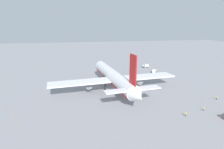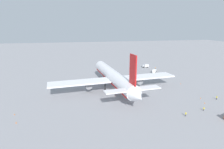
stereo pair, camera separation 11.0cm
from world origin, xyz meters
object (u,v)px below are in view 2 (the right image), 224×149
service_truck_1 (154,71)px  service_truck_3 (146,66)px  traffic_cone_1 (14,114)px  traffic_cone_4 (16,123)px  ground_worker_1 (155,68)px  traffic_cone_2 (200,98)px  ground_worker_0 (204,109)px  ground_worker_3 (186,114)px  traffic_cone_0 (181,84)px  ground_worker_2 (217,98)px  airliner (114,77)px  traffic_cone_3 (205,103)px

service_truck_1 → service_truck_3: (17.96, -0.54, 0.06)m
traffic_cone_1 → traffic_cone_4: 7.45m
ground_worker_1 → traffic_cone_2: ground_worker_1 is taller
traffic_cone_1 → service_truck_1: bearing=-58.2°
ground_worker_0 → traffic_cone_2: (11.60, -7.23, -0.55)m
service_truck_3 → ground_worker_3: bearing=168.1°
service_truck_1 → ground_worker_3: service_truck_1 is taller
traffic_cone_1 → traffic_cone_2: 81.67m
service_truck_1 → traffic_cone_0: (-28.70, -3.67, -1.12)m
ground_worker_0 → ground_worker_3: bearing=105.1°
ground_worker_0 → ground_worker_2: size_ratio=0.91×
ground_worker_3 → service_truck_1: bearing=-14.6°
ground_worker_1 → traffic_cone_4: (-67.80, 84.69, -0.60)m
service_truck_1 → ground_worker_1: service_truck_1 is taller
traffic_cone_0 → traffic_cone_1: same height
service_truck_3 → ground_worker_1: 9.19m
traffic_cone_1 → service_truck_3: bearing=-50.2°
ground_worker_0 → ground_worker_3: ground_worker_3 is taller
airliner → ground_worker_0: 45.25m
service_truck_3 → traffic_cone_1: service_truck_3 is taller
ground_worker_1 → traffic_cone_0: 39.04m
airliner → service_truck_1: size_ratio=11.21×
ground_worker_0 → ground_worker_1: ground_worker_1 is taller
traffic_cone_3 → airliner: bearing=53.0°
ground_worker_2 → traffic_cone_2: bearing=70.2°
ground_worker_1 → traffic_cone_0: (-38.99, 1.90, -0.60)m
ground_worker_2 → traffic_cone_4: (-3.87, 85.97, -0.64)m
service_truck_1 → traffic_cone_1: (-50.46, 81.53, -1.12)m
ground_worker_3 → airliner: bearing=29.2°
ground_worker_1 → ground_worker_2: 63.94m
traffic_cone_0 → traffic_cone_4: bearing=109.2°
airliner → traffic_cone_4: (-27.97, 41.96, -6.67)m
traffic_cone_1 → traffic_cone_4: (-7.05, -2.42, 0.00)m
ground_worker_1 → traffic_cone_1: 106.20m
service_truck_1 → ground_worker_0: bearing=173.5°
ground_worker_1 → traffic_cone_1: size_ratio=3.13×
service_truck_1 → ground_worker_3: bearing=165.4°
ground_worker_1 → ground_worker_3: 79.09m
ground_worker_0 → traffic_cone_3: bearing=-40.8°
traffic_cone_1 → traffic_cone_2: bearing=-90.5°
ground_worker_2 → traffic_cone_0: size_ratio=3.26×
service_truck_3 → ground_worker_2: bearing=-175.0°
ground_worker_0 → service_truck_1: bearing=-6.5°
ground_worker_3 → traffic_cone_4: bearing=82.7°
ground_worker_1 → ground_worker_2: size_ratio=0.96×
ground_worker_0 → ground_worker_1: bearing=-9.8°
airliner → traffic_cone_4: size_ratio=124.25×
airliner → traffic_cone_0: bearing=-88.8°
service_truck_3 → traffic_cone_2: (-69.17, 0.41, -1.18)m
ground_worker_0 → traffic_cone_1: (12.35, 74.43, -0.55)m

